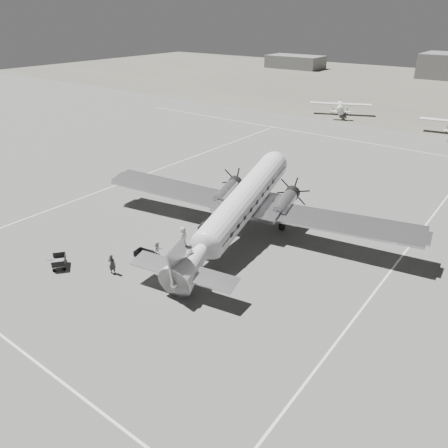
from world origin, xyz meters
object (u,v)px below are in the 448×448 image
(shed_secondary, at_px, (295,62))
(baggage_cart_near, at_px, (144,256))
(light_plane_left, at_px, (340,109))
(ramp_agent, at_px, (158,251))
(baggage_cart_far, at_px, (59,262))
(ground_crew, at_px, (112,264))
(dc3_airliner, at_px, (239,209))
(passenger, at_px, (183,237))

(shed_secondary, xyz_separation_m, baggage_cart_near, (51.31, -117.82, -1.59))
(light_plane_left, relative_size, baggage_cart_near, 7.65)
(ramp_agent, bearing_deg, baggage_cart_near, 147.48)
(ramp_agent, bearing_deg, shed_secondary, 40.43)
(light_plane_left, relative_size, baggage_cart_far, 7.17)
(ramp_agent, bearing_deg, baggage_cart_far, 151.61)
(baggage_cart_near, xyz_separation_m, ground_crew, (-0.51, -2.66, 0.37))
(light_plane_left, height_order, ground_crew, light_plane_left)
(ground_crew, bearing_deg, dc3_airliner, -137.03)
(shed_secondary, height_order, ramp_agent, shed_secondary)
(ground_crew, distance_m, ramp_agent, 3.63)
(shed_secondary, bearing_deg, baggage_cart_far, -69.01)
(dc3_airliner, relative_size, passenger, 16.70)
(light_plane_left, relative_size, ground_crew, 7.17)
(dc3_airliner, relative_size, ground_crew, 18.44)
(ground_crew, distance_m, passenger, 6.34)
(baggage_cart_far, relative_size, passenger, 0.91)
(shed_secondary, distance_m, baggage_cart_far, 131.03)
(baggage_cart_near, height_order, ground_crew, ground_crew)
(dc3_airliner, bearing_deg, ramp_agent, -123.81)
(ground_crew, bearing_deg, passenger, -126.29)
(baggage_cart_far, bearing_deg, shed_secondary, 149.09)
(baggage_cart_near, relative_size, ramp_agent, 0.89)
(baggage_cart_far, bearing_deg, ground_crew, 63.63)
(light_plane_left, height_order, ramp_agent, light_plane_left)
(shed_secondary, distance_m, ramp_agent, 128.19)
(light_plane_left, xyz_separation_m, ramp_agent, (10.27, -57.54, -0.34))
(baggage_cart_far, xyz_separation_m, ground_crew, (3.86, 1.84, 0.34))
(light_plane_left, distance_m, passenger, 55.70)
(baggage_cart_near, distance_m, passenger, 3.65)
(light_plane_left, relative_size, ramp_agent, 6.78)
(shed_secondary, height_order, ground_crew, shed_secondary)
(dc3_airliner, xyz_separation_m, passenger, (-2.88, -3.69, -1.88))
(ramp_agent, bearing_deg, ground_crew, 174.95)
(dc3_airliner, height_order, baggage_cart_far, dc3_airliner)
(baggage_cart_far, bearing_deg, ramp_agent, 83.27)
(shed_secondary, distance_m, dc3_airliner, 123.56)
(light_plane_left, bearing_deg, baggage_cart_near, -104.39)
(baggage_cart_near, height_order, passenger, passenger)
(light_plane_left, distance_m, ground_crew, 61.57)
(baggage_cart_near, height_order, baggage_cart_far, baggage_cart_far)
(baggage_cart_far, height_order, passenger, passenger)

